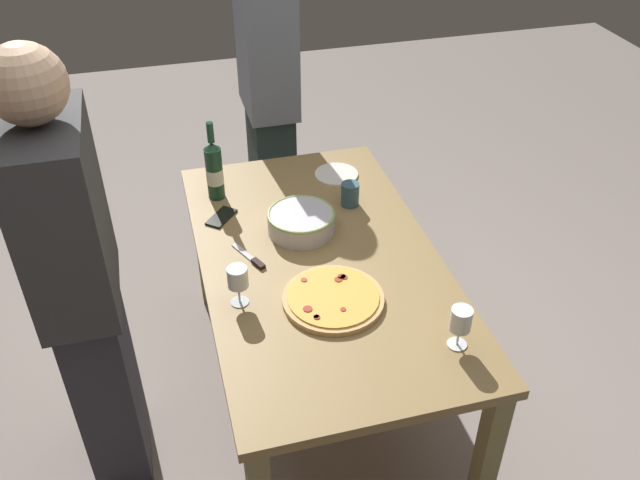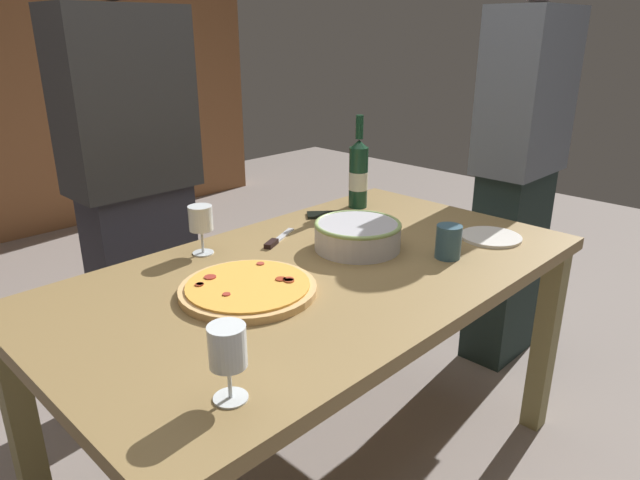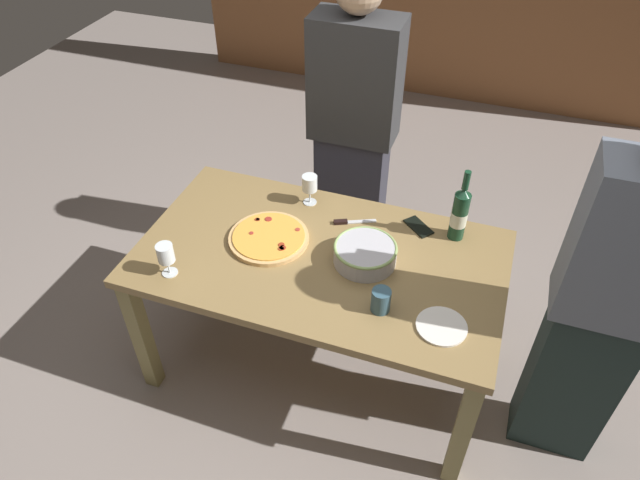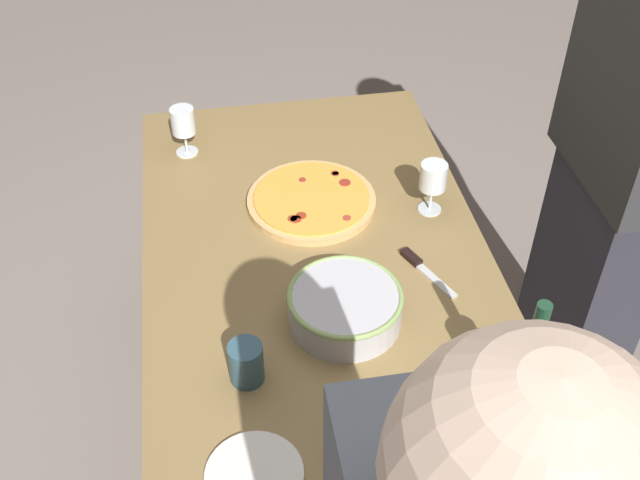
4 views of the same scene
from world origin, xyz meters
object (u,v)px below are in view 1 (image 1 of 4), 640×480
Objects in this scene: wine_glass_near_pizza at (238,279)px; dining_table at (320,277)px; pizza at (333,299)px; person_host at (269,102)px; cell_phone at (221,217)px; side_plate at (336,174)px; wine_bottle at (214,170)px; pizza_knife at (252,259)px; wine_glass_by_bottle at (461,321)px; cup_amber at (350,194)px; serving_bowl at (301,221)px; person_guest_left at (82,290)px.

dining_table is at bearing -63.26° from wine_glass_near_pizza.
person_host reaches higher than pizza.
pizza is 0.69m from cell_phone.
side_plate and cell_phone have the same top height.
pizza reaches higher than cell_phone.
cell_phone is at bearing 178.12° from wine_bottle.
pizza reaches higher than pizza_knife.
wine_glass_near_pizza reaches higher than pizza_knife.
cup_amber is (0.89, 0.10, -0.05)m from wine_glass_by_bottle.
serving_bowl reaches higher than pizza_knife.
person_guest_left is (-0.31, 0.83, 0.07)m from serving_bowl.
pizza is at bearing 47.07° from wine_glass_by_bottle.
serving_bowl is 0.88m from person_guest_left.
wine_glass_by_bottle is at bearing -28.49° from person_guest_left.
wine_glass_near_pizza reaches higher than cup_amber.
pizza is 1.32× the size of serving_bowl.
wine_glass_near_pizza is 0.55m from cell_phone.
wine_glass_by_bottle is at bearing -149.97° from wine_bottle.
side_plate is at bearing 24.94° from person_guest_left.
cup_amber reaches higher than pizza_knife.
serving_bowl is at bearing 12.90° from person_guest_left.
cup_amber reaches higher than dining_table.
person_host reaches higher than wine_glass_by_bottle.
cell_phone is 0.76× the size of pizza_knife.
wine_bottle is at bearing 68.87° from cup_amber.
serving_bowl is 1.79× the size of wine_glass_near_pizza.
pizza_knife is (-0.14, 0.23, -0.04)m from serving_bowl.
cup_amber is 0.55m from cell_phone.
person_guest_left reaches higher than serving_bowl.
wine_glass_near_pizza is at bearing 59.13° from wine_glass_by_bottle.
cell_phone is at bearing 26.37° from pizza.
pizza reaches higher than side_plate.
wine_glass_near_pizza is at bearing -14.08° from person_guest_left.
person_guest_left is at bearing 68.87° from wine_glass_by_bottle.
wine_glass_near_pizza is 0.09× the size of person_guest_left.
person_host is at bearing -3.85° from serving_bowl.
pizza_knife is (0.31, 0.23, -0.01)m from pizza.
wine_glass_near_pizza is (0.08, 0.32, 0.09)m from pizza.
person_host is at bearing 9.30° from wine_glass_by_bottle.
pizza_knife is (-0.27, 0.47, -0.05)m from cup_amber.
dining_table is at bearing -4.33° from pizza.
wine_bottle is at bearing 93.93° from side_plate.
person_guest_left reaches higher than side_plate.
cup_amber is at bearing -61.41° from serving_bowl.
dining_table is 0.93× the size of person_host.
person_guest_left reaches higher than wine_bottle.
wine_glass_near_pizza is at bearing 159.08° from pizza_knife.
person_guest_left is (-0.16, 0.60, 0.11)m from pizza_knife.
side_plate is 1.38× the size of cell_phone.
cup_amber is 0.06× the size of person_guest_left.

